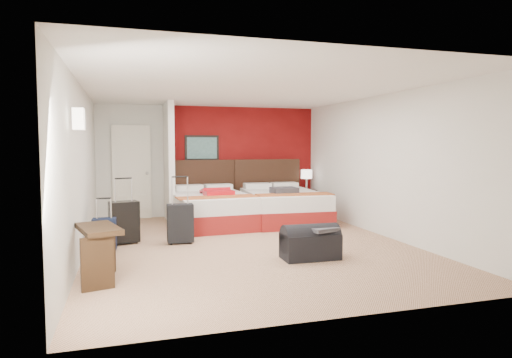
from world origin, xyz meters
name	(u,v)px	position (x,y,z in m)	size (l,w,h in m)	color
ground	(248,244)	(0.00, 0.00, 0.00)	(6.50, 6.50, 0.00)	tan
room_walls	(153,165)	(-1.40, 1.42, 1.26)	(5.02, 6.52, 2.50)	silver
red_accent_panel	(242,161)	(0.75, 3.23, 1.25)	(3.50, 0.04, 2.50)	maroon
partition_wall	(169,162)	(-1.00, 2.61, 1.25)	(0.12, 1.20, 2.50)	silver
entry_door	(132,172)	(-1.75, 3.20, 1.02)	(0.82, 0.06, 2.05)	silver
bed_left	(211,210)	(-0.25, 1.89, 0.32)	(1.48, 2.11, 0.63)	silver
bed_right	(283,207)	(1.30, 1.87, 0.32)	(1.49, 2.12, 0.64)	silver
red_suitcase_open	(217,192)	(-0.15, 1.79, 0.68)	(0.56, 0.77, 0.10)	#B60F18
jacket_bundle	(284,190)	(1.20, 1.57, 0.70)	(0.51, 0.41, 0.12)	#38373C
nightstand	(306,202)	(2.21, 2.78, 0.28)	(0.41, 0.41, 0.57)	black
table_lamp	(306,180)	(2.21, 2.78, 0.80)	(0.26, 0.26, 0.47)	beige
suitcase_black	(124,224)	(-1.92, 0.60, 0.33)	(0.45, 0.28, 0.67)	black
suitcase_charcoal	(180,225)	(-1.04, 0.37, 0.31)	(0.42, 0.26, 0.62)	black
suitcase_navy	(105,236)	(-2.21, 0.14, 0.24)	(0.34, 0.21, 0.48)	black
duffel_bag	(310,245)	(0.60, -1.16, 0.20)	(0.80, 0.43, 0.40)	black
jacket_draped	(322,229)	(0.75, -1.21, 0.43)	(0.40, 0.34, 0.05)	#3E3E43
desk	(99,254)	(-2.21, -1.42, 0.33)	(0.40, 0.79, 0.66)	#301E10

